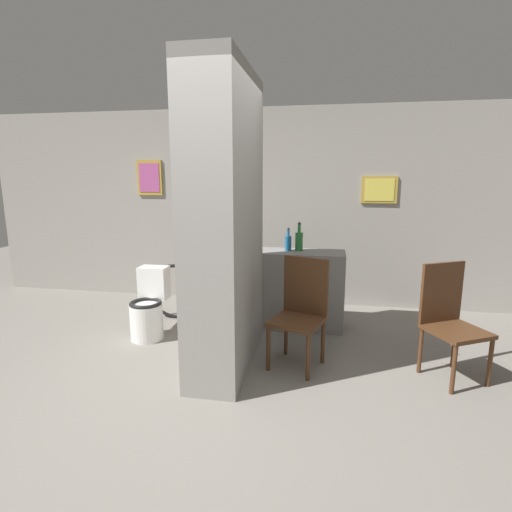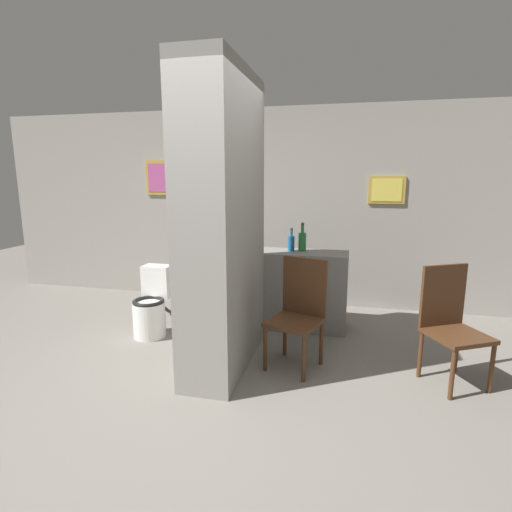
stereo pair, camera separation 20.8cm
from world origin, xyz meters
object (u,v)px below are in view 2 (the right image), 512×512
object	(u,v)px
chair_near_pillar	(299,309)
chair_by_doorway	(451,321)
bicycle	(221,292)
bottle_tall	(302,241)
toilet	(152,306)

from	to	relation	value
chair_near_pillar	chair_by_doorway	size ratio (longest dim) A/B	1.00
chair_near_pillar	bicycle	distance (m)	1.41
chair_near_pillar	bottle_tall	world-z (taller)	bottle_tall
chair_near_pillar	bottle_tall	distance (m)	1.11
chair_by_doorway	bottle_tall	bearing A→B (deg)	115.20
chair_by_doorway	toilet	bearing A→B (deg)	144.48
chair_near_pillar	toilet	bearing A→B (deg)	-173.25
toilet	chair_near_pillar	size ratio (longest dim) A/B	0.75
toilet	bottle_tall	xyz separation A→B (m)	(1.56, 0.65, 0.69)
toilet	bicycle	size ratio (longest dim) A/B	0.42
chair_near_pillar	bottle_tall	xyz separation A→B (m)	(-0.10, 1.00, 0.47)
bottle_tall	bicycle	bearing A→B (deg)	-175.94
chair_by_doorway	bottle_tall	size ratio (longest dim) A/B	3.03
bicycle	chair_near_pillar	bearing A→B (deg)	-41.64
chair_near_pillar	bicycle	xyz separation A→B (m)	(-1.04, 0.93, -0.17)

